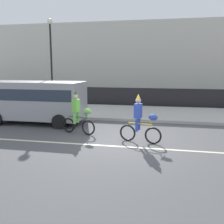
% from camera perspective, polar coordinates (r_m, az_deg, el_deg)
% --- Properties ---
extents(ground_plane, '(80.00, 80.00, 0.00)m').
position_cam_1_polar(ground_plane, '(10.31, 3.20, -6.78)').
color(ground_plane, '#4C4C4F').
extents(road_centre_line, '(36.00, 0.14, 0.01)m').
position_cam_1_polar(road_centre_line, '(9.84, 2.76, -7.58)').
color(road_centre_line, beige).
rests_on(road_centre_line, ground).
extents(sidewalk_curb, '(60.00, 5.00, 0.15)m').
position_cam_1_polar(sidewalk_curb, '(16.59, 6.60, -0.17)').
color(sidewalk_curb, '#ADAAA3').
rests_on(sidewalk_curb, ground).
extents(fence_line, '(40.00, 0.08, 1.40)m').
position_cam_1_polar(fence_line, '(19.36, 7.44, 3.12)').
color(fence_line, black).
rests_on(fence_line, ground).
extents(building_backdrop, '(28.00, 8.00, 6.95)m').
position_cam_1_polar(building_backdrop, '(28.24, 1.45, 10.95)').
color(building_backdrop, beige).
rests_on(building_backdrop, ground).
extents(parade_cyclist_lime, '(1.68, 0.61, 1.92)m').
position_cam_1_polar(parade_cyclist_lime, '(11.60, -7.36, -0.69)').
color(parade_cyclist_lime, black).
rests_on(parade_cyclist_lime, ground).
extents(parade_cyclist_cobalt, '(1.69, 0.57, 1.92)m').
position_cam_1_polar(parade_cyclist_cobalt, '(10.23, 6.26, -2.09)').
color(parade_cyclist_cobalt, black).
rests_on(parade_cyclist_cobalt, ground).
extents(parked_van_grey, '(5.00, 2.22, 2.18)m').
position_cam_1_polar(parked_van_grey, '(14.21, -16.00, 2.74)').
color(parked_van_grey, '#99999E').
rests_on(parked_van_grey, ground).
extents(street_lamp_post, '(0.36, 0.36, 5.86)m').
position_cam_1_polar(street_lamp_post, '(18.16, -13.16, 12.90)').
color(street_lamp_post, black).
rests_on(street_lamp_post, sidewalk_curb).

